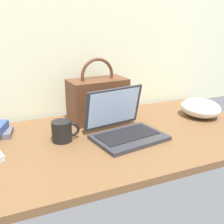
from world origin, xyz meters
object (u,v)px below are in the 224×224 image
Objects in this scene: laptop at (124,127)px; cushion at (200,108)px; coffee_mug at (63,131)px; handbag at (98,99)px.

laptop is 0.51m from cushion.
coffee_mug is (-0.27, 0.06, 0.00)m from laptop.
cushion reaches higher than coffee_mug.
laptop is 0.27m from handbag.
laptop is at bearing -13.02° from coffee_mug.
cushion is (0.51, 0.08, 0.00)m from laptop.
cushion is at bearing 1.00° from coffee_mug.
laptop is 1.04× the size of handbag.
laptop is 1.48× the size of cushion.
handbag is 1.43× the size of cushion.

